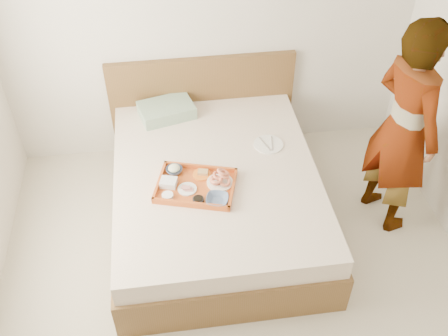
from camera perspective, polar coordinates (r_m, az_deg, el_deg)
name	(u,v)px	position (r m, az deg, el deg)	size (l,w,h in m)	color
ground	(245,323)	(3.76, 2.38, -16.69)	(3.50, 4.00, 0.01)	beige
wall_back	(208,17)	(4.35, -1.72, 16.24)	(3.50, 0.01, 2.60)	silver
bed	(216,196)	(4.15, -0.88, -3.07)	(1.65, 2.00, 0.53)	brown
headboard	(202,104)	(4.75, -2.39, 7.05)	(1.65, 0.06, 0.95)	brown
pillow	(167,110)	(4.51, -6.35, 6.35)	(0.45, 0.31, 0.11)	#95A999
tray	(196,185)	(3.82, -3.12, -1.93)	(0.57, 0.41, 0.05)	#C4521B
prawn_plate	(220,182)	(3.84, -0.45, -1.60)	(0.20, 0.20, 0.01)	white
navy_bowl_big	(217,200)	(3.70, -0.75, -3.50)	(0.16, 0.16, 0.04)	navy
sauce_dish	(198,200)	(3.70, -2.85, -3.55)	(0.08, 0.08, 0.03)	black
meat_plate	(187,189)	(3.80, -4.07, -2.33)	(0.14, 0.14, 0.01)	white
bread_plate	(202,174)	(3.91, -2.47, -0.71)	(0.14, 0.14, 0.01)	orange
salad_bowl	(174,170)	(3.94, -5.50, -0.25)	(0.12, 0.12, 0.04)	navy
plastic_tub	(169,183)	(3.83, -6.12, -1.61)	(0.12, 0.10, 0.05)	silver
cheese_round	(168,196)	(3.75, -6.23, -3.07)	(0.08, 0.08, 0.03)	white
dinner_plate	(268,144)	(4.21, 4.91, 2.61)	(0.24, 0.24, 0.01)	white
person	(403,129)	(4.01, 19.15, 4.03)	(0.64, 0.42, 1.76)	white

